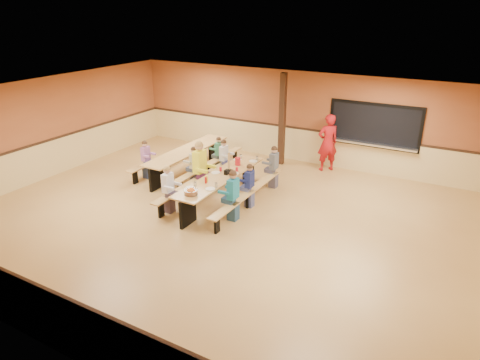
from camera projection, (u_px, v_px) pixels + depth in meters
The scene contains 23 objects.
ground at pixel (216, 217), 10.74m from camera, with size 12.00×12.00×0.00m, color #A4773E.
room_envelope at pixel (216, 192), 10.48m from camera, with size 12.04×10.04×3.02m.
kitchen_pass_through at pixel (374, 127), 13.02m from camera, with size 2.78×0.28×1.38m.
structural_post at pixel (282, 120), 13.82m from camera, with size 0.18×0.18×3.00m, color black.
cafeteria_table_main at pixel (221, 183), 11.45m from camera, with size 1.91×3.70×0.74m.
cafeteria_table_second at pixel (188, 156), 13.47m from camera, with size 1.91×3.70×0.74m.
seated_child_white_left at pixel (168, 190), 10.80m from camera, with size 0.39×0.32×1.25m, color white, non-canonical shape.
seated_adult_yellow at pixel (200, 168), 11.91m from camera, with size 0.50×0.41×1.48m, color #FDFA2D, non-canonical shape.
seated_child_grey_left at pixel (224, 159), 13.01m from camera, with size 0.36×0.29×1.19m, color silver, non-canonical shape.
seated_child_teal_right at pixel (233, 196), 10.39m from camera, with size 0.41×0.33×1.28m, color teal, non-canonical shape.
seated_child_navy_right at pixel (250, 186), 11.11m from camera, with size 0.35×0.29×1.17m, color navy, non-canonical shape.
seated_child_char_right at pixel (274, 167), 12.30m from camera, with size 0.38×0.31×1.23m, color #51555D, non-canonical shape.
seated_child_purple_sec at pixel (146, 160), 13.00m from camera, with size 0.35×0.29×1.17m, color #9D609B, non-canonical shape.
seated_child_green_sec at pixel (219, 155), 13.51m from camera, with size 0.33×0.27×1.12m, color #377F5E, non-canonical shape.
seated_child_tan_sec at pixel (194, 167), 12.41m from camera, with size 0.36×0.29×1.18m, color #B6B293, non-canonical shape.
standing_woman at pixel (328, 143), 13.48m from camera, with size 0.67×0.44×1.84m, color #AD1316.
punch_pitcher at pixel (238, 161), 12.07m from camera, with size 0.16×0.16×0.22m, color red.
chip_bowl at pixel (191, 192), 10.21m from camera, with size 0.32×0.32×0.15m, color orange, non-canonical shape.
napkin_dispenser at pixel (227, 172), 11.43m from camera, with size 0.10×0.14×0.13m, color black.
condiment_mustard at pixel (207, 179), 10.95m from camera, with size 0.06×0.06×0.17m, color yellow.
condiment_ketchup at pixel (206, 180), 10.85m from camera, with size 0.06×0.06×0.17m, color #B2140F.
table_paddle at pixel (229, 167), 11.56m from camera, with size 0.16×0.16×0.56m.
place_settings at pixel (221, 174), 11.35m from camera, with size 0.65×3.30×0.11m, color beige, non-canonical shape.
Camera 1 is at (5.18, -8.08, 4.96)m, focal length 32.00 mm.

